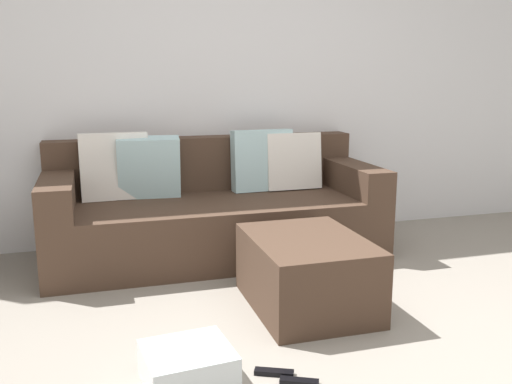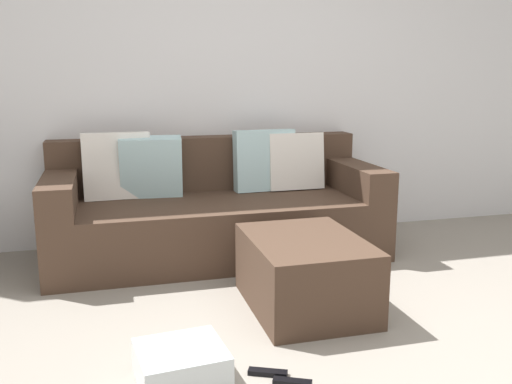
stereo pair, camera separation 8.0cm
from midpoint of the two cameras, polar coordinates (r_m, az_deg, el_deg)
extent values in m
plane|color=gray|center=(2.64, 10.78, -17.90)|extent=(7.60, 7.60, 0.00)
cube|color=silver|center=(4.52, -2.61, 12.87)|extent=(5.85, 0.10, 2.76)
cube|color=#473326|center=(4.08, -4.69, -3.65)|extent=(2.37, 0.97, 0.42)
cube|color=#473326|center=(4.36, -5.83, 2.96)|extent=(2.37, 0.20, 0.41)
cube|color=#473326|center=(3.94, -20.25, -0.12)|extent=(0.22, 0.97, 0.22)
cube|color=#473326|center=(4.35, 9.22, 1.55)|extent=(0.22, 0.97, 0.22)
cube|color=white|center=(4.12, -14.84, 2.55)|extent=(0.48, 0.16, 0.48)
cube|color=silver|center=(4.12, -11.45, 2.46)|extent=(0.46, 0.24, 0.46)
cube|color=white|center=(4.36, 3.20, 3.18)|extent=(0.44, 0.19, 0.45)
cube|color=silver|center=(4.29, 0.08, 3.26)|extent=(0.47, 0.17, 0.47)
cube|color=#473326|center=(3.21, 4.57, -8.20)|extent=(0.62, 0.83, 0.41)
cube|color=silver|center=(2.53, -7.94, -17.24)|extent=(0.40, 0.38, 0.16)
cube|color=black|center=(2.53, 3.49, -18.83)|extent=(0.17, 0.11, 0.02)
cube|color=black|center=(2.60, 0.93, -17.99)|extent=(0.18, 0.11, 0.02)
camera|label=1|loc=(0.04, -90.65, -0.14)|focal=39.07mm
camera|label=2|loc=(0.04, 89.35, 0.14)|focal=39.07mm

